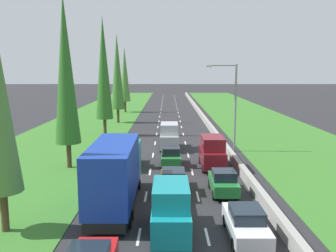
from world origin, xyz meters
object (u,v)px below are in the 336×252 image
(teal_sedan_left_lane, at_px, (130,158))
(green_hatchback_centre_lane_fourth, at_px, (172,157))
(blue_box_truck_left_lane, at_px, (117,173))
(poplar_tree_fifth, at_px, (126,74))
(poplar_tree_third, at_px, (105,68))
(poplar_tree_fourth, at_px, (118,72))
(teal_van_centre_lane, at_px, (172,209))
(white_sedan_right_lane, at_px, (247,223))
(orange_sedan_centre_lane, at_px, (174,181))
(maroon_van_right_lane, at_px, (213,152))
(street_light_mast, at_px, (233,101))
(silver_van_centre_lane, at_px, (170,136))
(poplar_tree_second, at_px, (67,70))
(green_hatchback_right_lane, at_px, (224,182))

(teal_sedan_left_lane, height_order, green_hatchback_centre_lane_fourth, green_hatchback_centre_lane_fourth)
(blue_box_truck_left_lane, xyz_separation_m, poplar_tree_fifth, (-5.28, 50.86, 5.28))
(poplar_tree_third, relative_size, poplar_tree_fifth, 1.17)
(poplar_tree_fourth, xyz_separation_m, poplar_tree_fifth, (-0.52, 14.42, -0.54))
(teal_sedan_left_lane, distance_m, green_hatchback_centre_lane_fourth, 3.74)
(teal_van_centre_lane, distance_m, teal_sedan_left_lane, 13.96)
(white_sedan_right_lane, distance_m, orange_sedan_centre_lane, 7.85)
(teal_sedan_left_lane, height_order, maroon_van_right_lane, maroon_van_right_lane)
(maroon_van_right_lane, distance_m, street_light_mast, 8.10)
(white_sedan_right_lane, distance_m, blue_box_truck_left_lane, 8.39)
(poplar_tree_third, bearing_deg, silver_van_centre_lane, -44.99)
(blue_box_truck_left_lane, xyz_separation_m, maroon_van_right_lane, (7.00, 9.07, -0.78))
(green_hatchback_centre_lane_fourth, height_order, poplar_tree_second, poplar_tree_second)
(silver_van_centre_lane, distance_m, poplar_tree_fifth, 35.73)
(teal_sedan_left_lane, bearing_deg, white_sedan_right_lane, -61.81)
(green_hatchback_centre_lane_fourth, xyz_separation_m, poplar_tree_third, (-8.39, 15.14, 7.72))
(green_hatchback_centre_lane_fourth, bearing_deg, poplar_tree_fifth, 102.03)
(poplar_tree_third, bearing_deg, green_hatchback_centre_lane_fourth, -61.02)
(green_hatchback_right_lane, xyz_separation_m, poplar_tree_fourth, (-11.75, 34.00, 7.16))
(poplar_tree_fifth, height_order, street_light_mast, poplar_tree_fifth)
(poplar_tree_second, xyz_separation_m, poplar_tree_fifth, (0.07, 41.64, -0.93))
(poplar_tree_fifth, bearing_deg, white_sedan_right_lane, -77.31)
(poplar_tree_third, bearing_deg, street_light_mast, -32.41)
(teal_sedan_left_lane, relative_size, poplar_tree_fifth, 0.35)
(teal_sedan_left_lane, bearing_deg, teal_van_centre_lane, -75.01)
(teal_sedan_left_lane, distance_m, silver_van_centre_lane, 8.03)
(poplar_tree_second, bearing_deg, maroon_van_right_lane, -0.69)
(teal_van_centre_lane, distance_m, white_sedan_right_lane, 3.84)
(poplar_tree_fifth, bearing_deg, teal_van_centre_lane, -81.05)
(poplar_tree_third, distance_m, poplar_tree_fourth, 11.48)
(teal_van_centre_lane, bearing_deg, green_hatchback_centre_lane_fourth, 89.49)
(green_hatchback_right_lane, bearing_deg, poplar_tree_second, 151.22)
(teal_van_centre_lane, height_order, silver_van_centre_lane, same)
(poplar_tree_fourth, bearing_deg, white_sedan_right_lane, -73.70)
(green_hatchback_right_lane, relative_size, street_light_mast, 0.43)
(teal_van_centre_lane, relative_size, street_light_mast, 0.54)
(orange_sedan_centre_lane, bearing_deg, green_hatchback_right_lane, -5.55)
(green_hatchback_centre_lane_fourth, bearing_deg, white_sedan_right_lane, -75.41)
(poplar_tree_fifth, relative_size, street_light_mast, 1.42)
(white_sedan_right_lane, relative_size, green_hatchback_centre_lane_fourth, 1.15)
(green_hatchback_centre_lane_fourth, distance_m, poplar_tree_third, 18.95)
(silver_van_centre_lane, height_order, poplar_tree_third, poplar_tree_third)
(orange_sedan_centre_lane, distance_m, street_light_mast, 14.96)
(blue_box_truck_left_lane, xyz_separation_m, street_light_mast, (9.74, 15.66, 3.05))
(silver_van_centre_lane, xyz_separation_m, poplar_tree_fourth, (-8.10, 19.72, 6.60))
(green_hatchback_right_lane, height_order, poplar_tree_third, poplar_tree_third)
(green_hatchback_right_lane, relative_size, orange_sedan_centre_lane, 0.87)
(white_sedan_right_lane, height_order, orange_sedan_centre_lane, same)
(white_sedan_right_lane, xyz_separation_m, silver_van_centre_lane, (-3.79, 20.94, 0.59))
(teal_van_centre_lane, relative_size, orange_sedan_centre_lane, 1.09)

